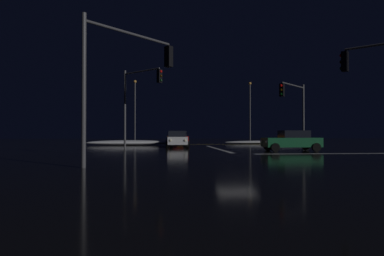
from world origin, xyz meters
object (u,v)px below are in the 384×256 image
sedan_red (179,138)px  sedan_orange (174,137)px  sedan_white (177,139)px  sedan_green_crossing (292,141)px  traffic_signal_nw (138,94)px  streetlamp_left_far (135,106)px  streetlamp_right_far (250,107)px  traffic_signal_sw (126,67)px  traffic_signal_ne (294,102)px

sedan_red → sedan_orange: 5.26m
sedan_white → sedan_green_crossing: 11.10m
traffic_signal_nw → streetlamp_left_far: bearing=94.9°
streetlamp_left_far → streetlamp_right_far: bearing=0.0°
sedan_red → traffic_signal_nw: 10.54m
sedan_orange → sedan_green_crossing: (8.18, -17.79, 0.00)m
streetlamp_left_far → traffic_signal_sw: bearing=-86.5°
traffic_signal_nw → traffic_signal_ne: size_ratio=1.17×
traffic_signal_nw → traffic_signal_ne: 13.35m
sedan_red → sedan_green_crossing: 14.81m
streetlamp_right_far → streetlamp_left_far: bearing=180.0°
sedan_red → streetlamp_left_far: size_ratio=0.47×
traffic_signal_nw → sedan_red: bearing=66.7°
sedan_green_crossing → traffic_signal_ne: traffic_signal_ne is taller
sedan_green_crossing → sedan_white: bearing=139.2°
traffic_signal_ne → streetlamp_left_far: size_ratio=0.63×
traffic_signal_nw → sedan_orange: bearing=75.9°
sedan_green_crossing → traffic_signal_nw: (-11.76, 3.53, 3.86)m
traffic_signal_sw → sedan_white: bearing=79.7°
sedan_orange → streetlamp_left_far: (-5.51, 8.16, 4.48)m
streetlamp_left_far → streetlamp_right_far: 17.35m
sedan_white → sedan_orange: (0.23, 10.54, 0.00)m
sedan_green_crossing → traffic_signal_ne: size_ratio=0.75×
sedan_orange → sedan_green_crossing: size_ratio=1.00×
sedan_orange → traffic_signal_ne: bearing=-56.0°
sedan_orange → traffic_signal_nw: 15.20m
sedan_orange → sedan_green_crossing: same height
sedan_white → streetlamp_left_far: size_ratio=0.47×
sedan_green_crossing → traffic_signal_sw: (-11.49, -9.71, 3.53)m
streetlamp_left_far → sedan_white: bearing=-74.2°
sedan_green_crossing → traffic_signal_sw: size_ratio=0.70×
traffic_signal_ne → traffic_signal_sw: bearing=-135.0°
traffic_signal_sw → streetlamp_right_far: size_ratio=0.68×
sedan_white → sedan_green_crossing: size_ratio=1.00×
traffic_signal_ne → streetlamp_right_far: (2.10, 22.60, 1.25)m
sedan_orange → streetlamp_left_far: streetlamp_left_far is taller
streetlamp_right_far → traffic_signal_ne: bearing=-95.3°
sedan_white → sedan_green_crossing: (8.41, -7.25, 0.00)m
sedan_white → traffic_signal_sw: traffic_signal_sw is taller
sedan_green_crossing → streetlamp_right_far: streetlamp_right_far is taller
streetlamp_right_far → traffic_signal_sw: bearing=-113.0°
sedan_white → streetlamp_right_far: streetlamp_right_far is taller
sedan_orange → traffic_signal_sw: (-3.31, -27.50, 3.53)m
traffic_signal_ne → streetlamp_right_far: streetlamp_right_far is taller
sedan_white → sedan_orange: size_ratio=1.00×
sedan_green_crossing → sedan_orange: bearing=114.7°
traffic_signal_nw → streetlamp_right_far: bearing=55.5°
traffic_signal_nw → traffic_signal_ne: (13.33, -0.18, -0.65)m
streetlamp_left_far → streetlamp_right_far: size_ratio=1.00×
sedan_red → traffic_signal_ne: size_ratio=0.75×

